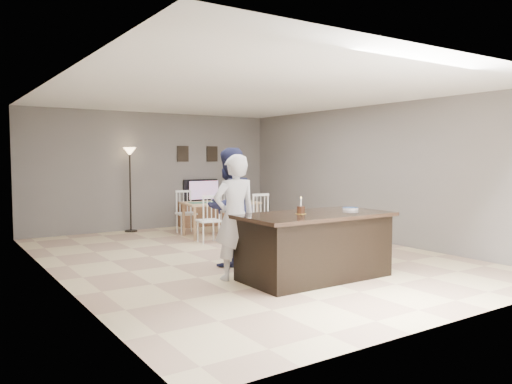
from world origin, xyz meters
TOP-DOWN VIEW (x-y plane):
  - floor at (0.00, 0.00)m, footprint 8.00×8.00m
  - room_shell at (0.00, 0.00)m, footprint 8.00×8.00m
  - kitchen_island at (0.00, -1.80)m, footprint 2.15×1.10m
  - tv_console at (1.20, 3.77)m, footprint 1.20×0.40m
  - television at (1.20, 3.84)m, footprint 0.91×0.12m
  - tv_screen_glow at (1.20, 3.76)m, footprint 0.78×0.00m
  - picture_frames at (1.15, 3.98)m, footprint 1.10×0.02m
  - doorway at (-2.99, -2.30)m, footprint 0.00×2.10m
  - woman at (-0.95, -1.25)m, footprint 0.65×0.46m
  - man at (-0.56, -0.45)m, footprint 1.06×0.94m
  - birthday_cake at (-0.20, -1.75)m, footprint 0.15×0.15m
  - plate_stack at (0.73, -1.74)m, footprint 0.23×0.23m
  - dining_table at (0.74, 2.14)m, footprint 1.67×1.90m
  - floor_lamp at (-0.63, 3.79)m, footprint 0.28×0.28m

SIDE VIEW (x-z plane):
  - floor at x=0.00m, z-range 0.00..0.00m
  - tv_console at x=1.20m, z-range 0.00..0.60m
  - kitchen_island at x=0.00m, z-range 0.00..0.90m
  - dining_table at x=0.74m, z-range 0.13..1.07m
  - woman at x=-0.95m, z-range 0.00..1.71m
  - television at x=1.20m, z-range 0.60..1.13m
  - tv_screen_glow at x=1.20m, z-range 0.48..1.26m
  - man at x=-0.56m, z-range 0.00..1.81m
  - plate_stack at x=0.73m, z-range 0.90..0.94m
  - birthday_cake at x=-0.20m, z-range 0.84..1.07m
  - doorway at x=-2.99m, z-range -0.07..2.58m
  - floor_lamp at x=-0.63m, z-range 0.52..2.40m
  - room_shell at x=0.00m, z-range -2.32..5.68m
  - picture_frames at x=1.15m, z-range 1.56..1.94m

